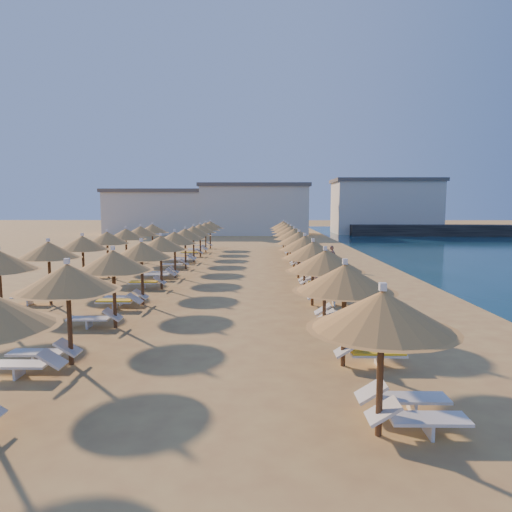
{
  "coord_description": "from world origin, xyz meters",
  "views": [
    {
      "loc": [
        1.07,
        -21.72,
        4.14
      ],
      "look_at": [
        0.75,
        4.0,
        1.3
      ],
      "focal_mm": 32.0,
      "sensor_mm": 36.0,
      "label": 1
    }
  ],
  "objects_px": {
    "parasol_row_west": "(175,239)",
    "beachgoer_b": "(297,258)",
    "beachgoer_c": "(331,258)",
    "beachgoer_a": "(315,274)",
    "parasol_row_east": "(299,239)",
    "jetty": "(460,230)"
  },
  "relations": [
    {
      "from": "jetty",
      "to": "beachgoer_a",
      "type": "distance_m",
      "value": 48.41
    },
    {
      "from": "jetty",
      "to": "beachgoer_b",
      "type": "distance_m",
      "value": 42.78
    },
    {
      "from": "jetty",
      "to": "parasol_row_west",
      "type": "distance_m",
      "value": 49.46
    },
    {
      "from": "beachgoer_b",
      "to": "beachgoer_c",
      "type": "distance_m",
      "value": 2.4
    },
    {
      "from": "beachgoer_c",
      "to": "beachgoer_b",
      "type": "bearing_deg",
      "value": -97.51
    },
    {
      "from": "parasol_row_west",
      "to": "beachgoer_a",
      "type": "bearing_deg",
      "value": -29.18
    },
    {
      "from": "beachgoer_b",
      "to": "beachgoer_a",
      "type": "bearing_deg",
      "value": 1.15
    },
    {
      "from": "beachgoer_c",
      "to": "beachgoer_a",
      "type": "bearing_deg",
      "value": -39.8
    },
    {
      "from": "parasol_row_west",
      "to": "beachgoer_c",
      "type": "relative_size",
      "value": 24.46
    },
    {
      "from": "parasol_row_east",
      "to": "beachgoer_c",
      "type": "xyz_separation_m",
      "value": [
        2.43,
        3.46,
        -1.47
      ]
    },
    {
      "from": "parasol_row_west",
      "to": "beachgoer_b",
      "type": "distance_m",
      "value": 7.87
    },
    {
      "from": "jetty",
      "to": "beachgoer_b",
      "type": "xyz_separation_m",
      "value": [
        -25.2,
        -34.57,
        0.08
      ]
    },
    {
      "from": "parasol_row_west",
      "to": "beachgoer_a",
      "type": "height_order",
      "value": "parasol_row_west"
    },
    {
      "from": "beachgoer_b",
      "to": "jetty",
      "type": "bearing_deg",
      "value": 142.54
    },
    {
      "from": "parasol_row_west",
      "to": "beachgoer_a",
      "type": "relative_size",
      "value": 22.57
    },
    {
      "from": "jetty",
      "to": "beachgoer_c",
      "type": "height_order",
      "value": "beachgoer_c"
    },
    {
      "from": "parasol_row_west",
      "to": "beachgoer_a",
      "type": "distance_m",
      "value": 8.76
    },
    {
      "from": "parasol_row_east",
      "to": "beachgoer_a",
      "type": "xyz_separation_m",
      "value": [
        0.45,
        -4.22,
        -1.4
      ]
    },
    {
      "from": "parasol_row_west",
      "to": "beachgoer_b",
      "type": "height_order",
      "value": "parasol_row_west"
    },
    {
      "from": "jetty",
      "to": "parasol_row_east",
      "type": "height_order",
      "value": "parasol_row_east"
    },
    {
      "from": "beachgoer_a",
      "to": "beachgoer_c",
      "type": "bearing_deg",
      "value": 150.11
    },
    {
      "from": "parasol_row_west",
      "to": "beachgoer_a",
      "type": "xyz_separation_m",
      "value": [
        7.55,
        -4.22,
        -1.4
      ]
    }
  ]
}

